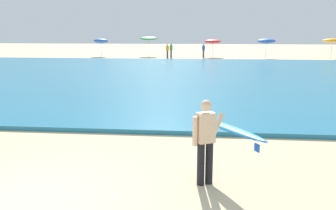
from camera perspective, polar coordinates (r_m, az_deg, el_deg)
name	(u,v)px	position (r m, az deg, el deg)	size (l,w,h in m)	color
ground_plane	(21,208)	(7.08, -22.21, -14.75)	(160.00, 160.00, 0.00)	beige
sea	(158,75)	(24.67, -1.58, 4.70)	(120.00, 28.00, 0.14)	teal
surfer_with_board	(216,134)	(7.28, 7.62, -4.51)	(1.44, 2.45, 1.73)	black
beach_umbrella_0	(101,41)	(45.15, -10.51, 9.89)	(1.75, 1.79, 2.18)	beige
beach_umbrella_1	(149,38)	(44.75, -3.05, 10.44)	(2.17, 2.19, 2.41)	beige
beach_umbrella_2	(213,41)	(43.27, 7.04, 9.90)	(1.97, 1.98, 2.07)	beige
beach_umbrella_3	(266,41)	(42.58, 15.23, 9.69)	(2.01, 2.02, 2.21)	beige
beach_umbrella_4	(332,41)	(44.21, 24.45, 9.22)	(2.03, 2.05, 2.27)	beige
beachgoer_near_row_left	(171,50)	(42.35, 0.49, 8.64)	(0.32, 0.20, 1.58)	#383842
beachgoer_near_row_mid	(204,50)	(42.08, 5.61, 8.57)	(0.32, 0.20, 1.58)	#383842
beachgoer_near_row_right	(167,51)	(41.12, -0.10, 8.56)	(0.32, 0.20, 1.58)	#383842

